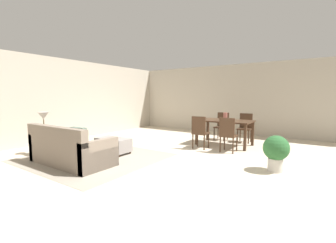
{
  "coord_description": "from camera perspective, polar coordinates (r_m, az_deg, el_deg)",
  "views": [
    {
      "loc": [
        2.68,
        -4.0,
        1.47
      ],
      "look_at": [
        -0.96,
        1.4,
        0.76
      ],
      "focal_mm": 24.61,
      "sensor_mm": 36.0,
      "label": 1
    }
  ],
  "objects": [
    {
      "name": "wall_left",
      "position": [
        8.48,
        -24.04,
        4.91
      ],
      "size": [
        0.12,
        11.0,
        2.7
      ],
      "primitive_type": "cube",
      "color": "#BCB2A0",
      "rests_on": "ground_plane"
    },
    {
      "name": "couch",
      "position": [
        5.49,
        -23.05,
        -6.67
      ],
      "size": [
        1.95,
        0.9,
        0.86
      ],
      "color": "gray",
      "rests_on": "ground_plane"
    },
    {
      "name": "dining_chair_far_right",
      "position": [
        7.82,
        18.57,
        -1.04
      ],
      "size": [
        0.42,
        0.42,
        0.92
      ],
      "color": "#422B1C",
      "rests_on": "ground_plane"
    },
    {
      "name": "side_table",
      "position": [
        6.61,
        -28.24,
        -3.48
      ],
      "size": [
        0.4,
        0.4,
        0.55
      ],
      "color": "brown",
      "rests_on": "ground_plane"
    },
    {
      "name": "dining_table",
      "position": [
        7.11,
        13.86,
        -0.41
      ],
      "size": [
        1.57,
        0.93,
        0.76
      ],
      "color": "#422B1C",
      "rests_on": "ground_plane"
    },
    {
      "name": "table_lamp",
      "position": [
        6.55,
        -28.48,
        1.06
      ],
      "size": [
        0.26,
        0.26,
        0.53
      ],
      "color": "brown",
      "rests_on": "side_table"
    },
    {
      "name": "ottoman_table",
      "position": [
        6.17,
        -13.43,
        -5.54
      ],
      "size": [
        0.92,
        0.48,
        0.39
      ],
      "color": "gray",
      "rests_on": "ground_plane"
    },
    {
      "name": "vase_centerpiece",
      "position": [
        7.05,
        14.01,
        1.24
      ],
      "size": [
        0.12,
        0.12,
        0.23
      ],
      "primitive_type": "cylinder",
      "color": "#B26659",
      "rests_on": "dining_table"
    },
    {
      "name": "area_rug",
      "position": [
        5.88,
        -17.68,
        -8.48
      ],
      "size": [
        3.0,
        2.8,
        0.01
      ],
      "primitive_type": "cube",
      "color": "gray",
      "rests_on": "ground_plane"
    },
    {
      "name": "dining_chair_near_right",
      "position": [
        6.22,
        14.61,
        -2.73
      ],
      "size": [
        0.41,
        0.41,
        0.92
      ],
      "color": "#422B1C",
      "rests_on": "ground_plane"
    },
    {
      "name": "dining_chair_far_left",
      "position": [
        8.04,
        13.24,
        -0.7
      ],
      "size": [
        0.4,
        0.4,
        0.92
      ],
      "color": "#422B1C",
      "rests_on": "ground_plane"
    },
    {
      "name": "potted_plant",
      "position": [
        4.99,
        25.18,
        -6.51
      ],
      "size": [
        0.49,
        0.49,
        0.71
      ],
      "color": "beige",
      "rests_on": "ground_plane"
    },
    {
      "name": "dining_chair_near_left",
      "position": [
        6.49,
        7.88,
        -2.22
      ],
      "size": [
        0.42,
        0.42,
        0.92
      ],
      "color": "#422B1C",
      "rests_on": "ground_plane"
    },
    {
      "name": "wall_back",
      "position": [
        9.39,
        17.45,
        5.25
      ],
      "size": [
        9.0,
        0.12,
        2.7
      ],
      "primitive_type": "cube",
      "color": "#BCB2A0",
      "rests_on": "ground_plane"
    },
    {
      "name": "ground_plane",
      "position": [
        5.04,
        0.14,
        -10.72
      ],
      "size": [
        10.8,
        10.8,
        0.0
      ],
      "primitive_type": "plane",
      "color": "beige"
    }
  ]
}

